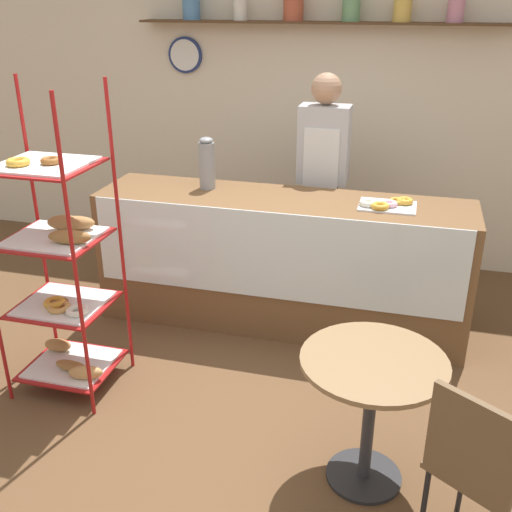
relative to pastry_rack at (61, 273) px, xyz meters
The scene contains 9 objects.
ground_plane 1.31m from the pastry_rack, ahead, with size 14.00×14.00×0.00m, color brown.
back_wall 2.75m from the pastry_rack, 66.73° to the left, with size 10.00×0.30×2.70m.
display_counter 1.55m from the pastry_rack, 45.85° to the left, with size 2.61×0.63×0.96m.
pastry_rack is the anchor object (origin of this frame).
person_worker 2.10m from the pastry_rack, 53.32° to the left, with size 0.37×0.23×1.73m.
cafe_table 1.88m from the pastry_rack, 10.82° to the right, with size 0.69×0.69×0.70m.
cafe_chair 2.41m from the pastry_rack, 18.05° to the right, with size 0.53×0.53×0.89m.
coffee_carafe 1.33m from the pastry_rack, 67.31° to the left, with size 0.11×0.11×0.37m.
donut_tray_counter 2.09m from the pastry_rack, 31.57° to the left, with size 0.37×0.28×0.05m.
Camera 1 is at (0.85, -2.77, 2.23)m, focal length 42.00 mm.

